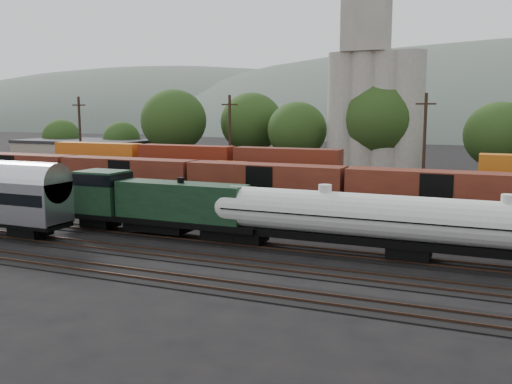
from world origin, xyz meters
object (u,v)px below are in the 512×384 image
at_px(green_locomotive, 147,202).
at_px(orange_locomotive, 265,185).
at_px(tank_car_a, 325,215).
at_px(grain_silo, 374,102).

xyz_separation_m(green_locomotive, orange_locomotive, (4.19, 15.00, -0.20)).
xyz_separation_m(green_locomotive, tank_car_a, (14.97, -0.00, 0.03)).
bearing_deg(grain_silo, green_locomotive, -103.20).
distance_m(orange_locomotive, grain_silo, 27.96).
distance_m(tank_car_a, grain_silo, 42.21).
xyz_separation_m(green_locomotive, grain_silo, (9.61, 41.00, 8.53)).
distance_m(green_locomotive, tank_car_a, 14.97).
height_order(green_locomotive, grain_silo, grain_silo).
relative_size(green_locomotive, tank_car_a, 1.02).
bearing_deg(green_locomotive, tank_car_a, -0.00).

